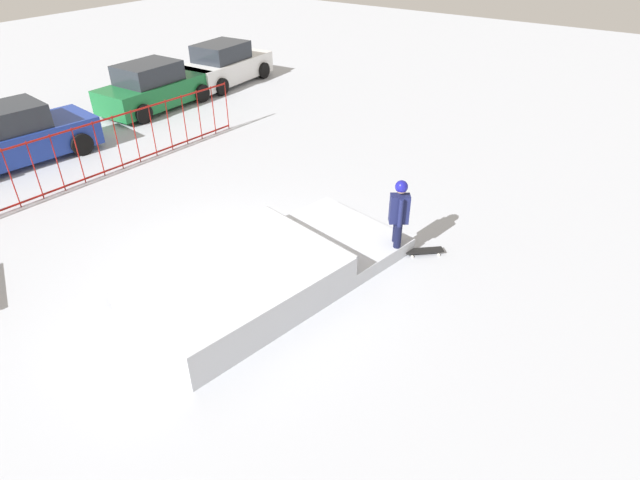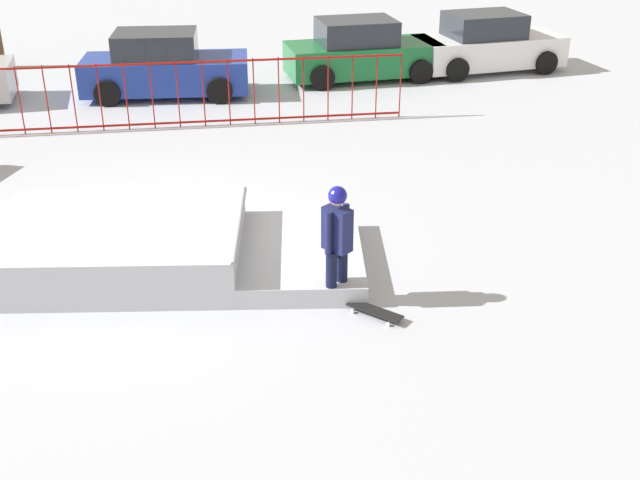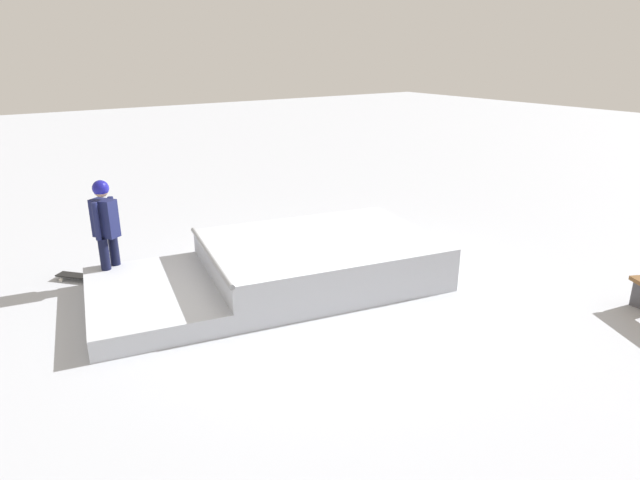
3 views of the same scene
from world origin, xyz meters
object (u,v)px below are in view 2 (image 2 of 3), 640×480
Objects in this scene: parked_car_green at (361,52)px; parked_car_white at (487,45)px; skate_ramp at (151,248)px; skateboard at (375,311)px; parked_car_blue at (164,67)px; skater at (337,237)px.

parked_car_green is 0.98× the size of parked_car_white.
skate_ramp is 7.94× the size of skateboard.
parked_car_white is at bearing 11.41° from parked_car_blue.
skate_ramp is 1.41× the size of parked_car_green.
skateboard is at bearing -105.66° from parked_car_green.
parked_car_white is at bearing 113.76° from skater.
parked_car_blue is (-1.76, 10.95, -0.28)m from skater.
parked_car_white is (6.79, 11.95, 0.65)m from skateboard.
parked_car_white reaches higher than skate_ramp.
skater is at bearing -108.13° from parked_car_green.
skateboard is at bearing -123.52° from parked_car_white.
parked_car_blue reaches higher than skateboard.
parked_car_white is (8.96, 0.54, 0.00)m from parked_car_blue.
skate_ramp is at bearing -122.30° from parked_car_green.
skateboard is 0.18× the size of parked_car_green.
skate_ramp is at bearing -138.24° from parked_car_white.
parked_car_white is at bearing 56.85° from skate_ramp.
skate_ramp is at bearing -158.11° from skater.
parked_car_green is at bearing 12.93° from parked_car_blue.
parked_car_blue and parked_car_green have the same top height.
parked_car_white is at bearing 0.33° from parked_car_green.
skater is at bearing -22.77° from skate_ramp.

